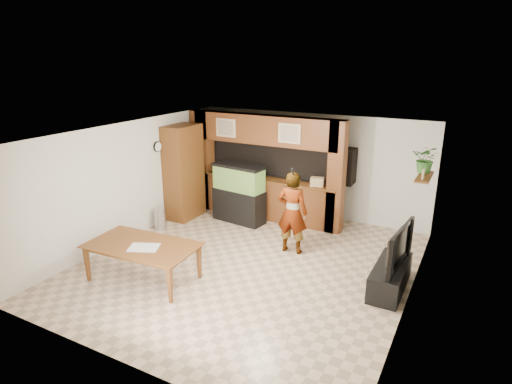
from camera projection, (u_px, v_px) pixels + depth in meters
The scene contains 20 objects.
floor at pixel (248, 265), 8.43m from camera, with size 6.50×6.50×0.00m, color tan.
ceiling at pixel (247, 134), 7.64m from camera, with size 6.50×6.50×0.00m, color white.
wall_back at pixel (310, 165), 10.77m from camera, with size 6.00×6.00×0.00m, color beige.
wall_left at pixel (128, 182), 9.38m from camera, with size 6.50×6.50×0.00m, color beige.
wall_right at pixel (414, 232), 6.69m from camera, with size 6.50×6.50×0.00m, color beige.
partition at pixel (265, 166), 10.67m from camera, with size 4.20×0.99×2.60m.
wall_clock at pixel (158, 147), 10.02m from camera, with size 0.05×0.25×0.25m.
wall_shelf at pixel (424, 177), 8.28m from camera, with size 0.25×0.90×0.04m, color brown.
pantry_cabinet at pixel (184, 172), 10.62m from camera, with size 0.59×0.96×2.34m, color brown.
trash_can at pixel (160, 219), 10.14m from camera, with size 0.27×0.27×0.50m, color #B2B2B7.
aquarium at pixel (239, 194), 10.45m from camera, with size 1.31×0.49×1.45m.
tv_stand at pixel (390, 277), 7.50m from camera, with size 0.51×1.39×0.46m, color black.
television at pixel (393, 246), 7.32m from camera, with size 1.27×0.17×0.73m, color black.
photo_frame at pixel (423, 174), 8.03m from camera, with size 0.03×0.15×0.19m, color tan.
potted_plant at pixel (426, 159), 8.40m from camera, with size 0.50×0.43×0.56m, color #306A2A.
person at pixel (292, 213), 8.75m from camera, with size 0.64×0.42×1.74m, color #9D8456.
microphone at pixel (293, 172), 8.32m from camera, with size 0.04×0.04×0.16m, color black.
dining_table at pixel (142, 263), 7.75m from camera, with size 2.00×1.12×0.70m, color brown.
newspaper_a at pixel (144, 247), 7.55m from camera, with size 0.51×0.37×0.01m, color silver.
counter_box at pixel (317, 182), 9.92m from camera, with size 0.30×0.20×0.20m, color tan.
Camera 1 is at (3.72, -6.62, 3.94)m, focal length 30.00 mm.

